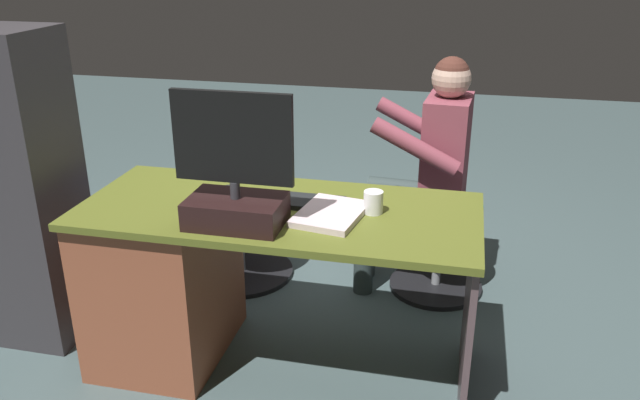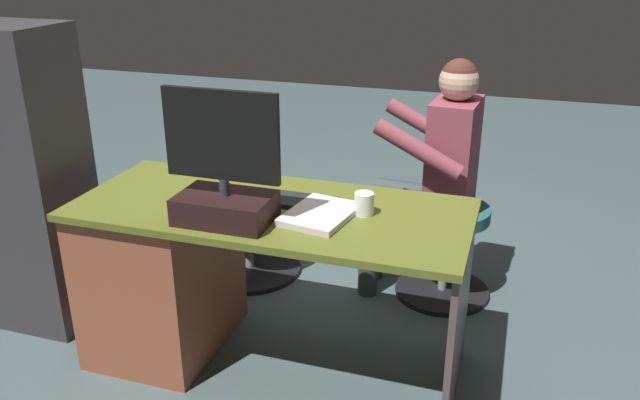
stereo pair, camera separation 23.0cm
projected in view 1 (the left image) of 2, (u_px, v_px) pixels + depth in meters
The scene contains 13 objects.
ground_plane at pixel (305, 315), 3.07m from camera, with size 10.00×10.00×0.00m, color #445657.
desk at pixel (188, 273), 2.65m from camera, with size 1.53×0.67×0.72m.
monitor at pixel (235, 188), 2.26m from camera, with size 0.43×0.23×0.48m.
keyboard at pixel (290, 201), 2.49m from camera, with size 0.42×0.14×0.02m, color #222526.
computer_mouse at pixel (226, 191), 2.56m from camera, with size 0.06×0.10×0.04m, color black.
cup at pixel (373, 202), 2.39m from camera, with size 0.07×0.07×0.09m, color white.
tv_remote at pixel (203, 197), 2.52m from camera, with size 0.04×0.15×0.02m, color black.
notebook_binder at pixel (331, 214), 2.36m from camera, with size 0.22×0.30×0.02m, color silver.
office_chair_teddy at pixel (240, 229), 3.35m from camera, with size 0.55×0.55×0.48m.
teddy_bear at pixel (237, 163), 3.22m from camera, with size 0.23×0.24×0.34m.
visitor_chair at pixel (439, 238), 3.20m from camera, with size 0.47×0.47×0.48m.
person at pixel (427, 159), 3.06m from camera, with size 0.54×0.50×1.18m.
equipment_rack at pixel (18, 191), 2.71m from camera, with size 0.44×0.36×1.36m, color #353135.
Camera 1 is at (-0.66, 2.55, 1.67)m, focal length 35.94 mm.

